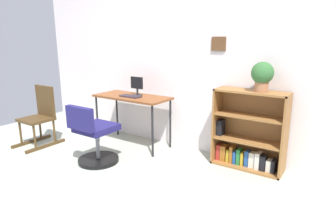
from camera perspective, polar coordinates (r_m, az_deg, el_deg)
name	(u,v)px	position (r m, az deg, el deg)	size (l,w,h in m)	color
ground_plane	(51,208)	(3.12, -21.80, -17.00)	(6.24, 6.24, 0.00)	#9DA696
wall_back	(174,65)	(4.26, 1.21, 9.09)	(5.20, 0.12, 2.37)	silver
desk	(132,100)	(4.30, -7.00, 2.30)	(1.13, 0.51, 0.75)	brown
monitor	(137,86)	(4.28, -6.08, 5.07)	(0.21, 0.15, 0.27)	#262628
keyboard	(131,96)	(4.21, -7.33, 3.07)	(0.32, 0.14, 0.02)	#2E252D
office_chair	(94,138)	(3.82, -14.26, -4.96)	(0.52, 0.55, 0.78)	black
rocking_chair	(40,115)	(4.76, -23.65, -0.59)	(0.42, 0.64, 0.88)	#483219
bookshelf_low	(249,134)	(3.73, 15.48, -4.21)	(0.86, 0.30, 0.97)	#905E2F
potted_plant_on_shelf	(262,75)	(3.48, 17.93, 6.89)	(0.25, 0.25, 0.34)	#9E6642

